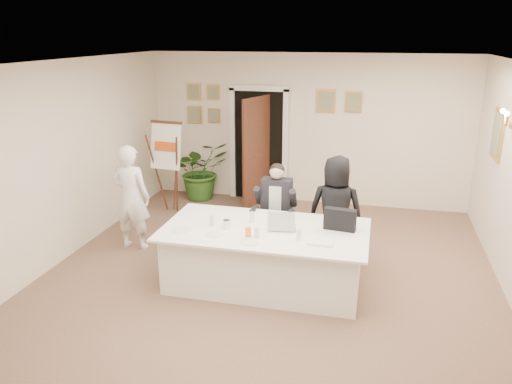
{
  "coord_description": "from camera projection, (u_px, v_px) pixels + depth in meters",
  "views": [
    {
      "loc": [
        1.27,
        -5.7,
        3.16
      ],
      "look_at": [
        -0.26,
        0.6,
        1.06
      ],
      "focal_mm": 35.0,
      "sensor_mm": 36.0,
      "label": 1
    }
  ],
  "objects": [
    {
      "name": "wall_sconce",
      "position": [
        508.0,
        119.0,
        6.34
      ],
      "size": [
        0.2,
        0.3,
        0.24
      ],
      "primitive_type": null,
      "color": "#AF7D38",
      "rests_on": "wall_right"
    },
    {
      "name": "plate_left",
      "position": [
        182.0,
        230.0,
        6.26
      ],
      "size": [
        0.31,
        0.31,
        0.01
      ],
      "primitive_type": "cylinder",
      "rotation": [
        0.0,
        0.0,
        -0.34
      ],
      "color": "white",
      "rests_on": "conference_table"
    },
    {
      "name": "wall_front",
      "position": [
        131.0,
        353.0,
        2.86
      ],
      "size": [
        6.0,
        0.1,
        2.8
      ],
      "primitive_type": "cube",
      "color": "white",
      "rests_on": "floor"
    },
    {
      "name": "plate_near",
      "position": [
        250.0,
        242.0,
        5.91
      ],
      "size": [
        0.25,
        0.25,
        0.01
      ],
      "primitive_type": "cylinder",
      "rotation": [
        0.0,
        0.0,
        -0.11
      ],
      "color": "white",
      "rests_on": "conference_table"
    },
    {
      "name": "pictures_back_wall",
      "position": [
        264.0,
        105.0,
        9.35
      ],
      "size": [
        3.4,
        0.06,
        0.8
      ],
      "primitive_type": null,
      "color": "#C28F42",
      "rests_on": "wall_back"
    },
    {
      "name": "steel_jug",
      "position": [
        227.0,
        224.0,
        6.32
      ],
      "size": [
        0.11,
        0.11,
        0.11
      ],
      "primitive_type": "cylinder",
      "rotation": [
        0.0,
        0.0,
        -0.2
      ],
      "color": "silver",
      "rests_on": "conference_table"
    },
    {
      "name": "glass_d",
      "position": [
        252.0,
        217.0,
        6.51
      ],
      "size": [
        0.06,
        0.06,
        0.14
      ],
      "primitive_type": "cylinder",
      "rotation": [
        0.0,
        0.0,
        -0.01
      ],
      "color": "silver",
      "rests_on": "conference_table"
    },
    {
      "name": "seated_man",
      "position": [
        276.0,
        209.0,
        7.27
      ],
      "size": [
        0.72,
        0.75,
        1.38
      ],
      "primitive_type": null,
      "rotation": [
        0.0,
        0.0,
        -0.23
      ],
      "color": "black",
      "rests_on": "floor"
    },
    {
      "name": "glass_c",
      "position": [
        299.0,
        234.0,
        5.97
      ],
      "size": [
        0.07,
        0.07,
        0.14
      ],
      "primitive_type": "cylinder",
      "rotation": [
        0.0,
        0.0,
        0.16
      ],
      "color": "silver",
      "rests_on": "conference_table"
    },
    {
      "name": "glass_a",
      "position": [
        212.0,
        221.0,
        6.39
      ],
      "size": [
        0.07,
        0.07,
        0.14
      ],
      "primitive_type": "cylinder",
      "rotation": [
        0.0,
        0.0,
        -0.27
      ],
      "color": "silver",
      "rests_on": "conference_table"
    },
    {
      "name": "plate_mid",
      "position": [
        215.0,
        234.0,
        6.14
      ],
      "size": [
        0.22,
        0.22,
        0.01
      ],
      "primitive_type": "cylinder",
      "rotation": [
        0.0,
        0.0,
        0.02
      ],
      "color": "white",
      "rests_on": "conference_table"
    },
    {
      "name": "oj_glass",
      "position": [
        248.0,
        233.0,
        6.03
      ],
      "size": [
        0.08,
        0.08,
        0.13
      ],
      "primitive_type": "cylinder",
      "rotation": [
        0.0,
        0.0,
        -0.1
      ],
      "color": "orange",
      "rests_on": "conference_table"
    },
    {
      "name": "floor",
      "position": [
        265.0,
        284.0,
        6.53
      ],
      "size": [
        7.0,
        7.0,
        0.0
      ],
      "primitive_type": "plane",
      "color": "brown",
      "rests_on": "ground"
    },
    {
      "name": "paper_stack",
      "position": [
        320.0,
        242.0,
        5.88
      ],
      "size": [
        0.31,
        0.22,
        0.03
      ],
      "primitive_type": "cube",
      "rotation": [
        0.0,
        0.0,
        -0.02
      ],
      "color": "white",
      "rests_on": "conference_table"
    },
    {
      "name": "standing_man",
      "position": [
        131.0,
        198.0,
        7.42
      ],
      "size": [
        0.58,
        0.38,
        1.6
      ],
      "primitive_type": "imported",
      "rotation": [
        0.0,
        0.0,
        3.14
      ],
      "color": "white",
      "rests_on": "floor"
    },
    {
      "name": "pictures_right_wall",
      "position": [
        510.0,
        146.0,
        6.43
      ],
      "size": [
        0.06,
        2.2,
        0.8
      ],
      "primitive_type": null,
      "color": "#C28F42",
      "rests_on": "wall_right"
    },
    {
      "name": "laptop",
      "position": [
        283.0,
        218.0,
        6.29
      ],
      "size": [
        0.39,
        0.4,
        0.28
      ],
      "primitive_type": null,
      "rotation": [
        0.0,
        0.0,
        0.15
      ],
      "color": "#B7BABC",
      "rests_on": "conference_table"
    },
    {
      "name": "flip_chart",
      "position": [
        170.0,
        171.0,
        8.95
      ],
      "size": [
        0.59,
        0.39,
        1.64
      ],
      "color": "black",
      "rests_on": "floor"
    },
    {
      "name": "conference_table",
      "position": [
        265.0,
        256.0,
        6.44
      ],
      "size": [
        2.6,
        1.39,
        0.78
      ],
      "color": "white",
      "rests_on": "floor"
    },
    {
      "name": "ceiling",
      "position": [
        266.0,
        64.0,
        5.67
      ],
      "size": [
        6.0,
        7.0,
        0.02
      ],
      "primitive_type": "cube",
      "color": "white",
      "rests_on": "wall_back"
    },
    {
      "name": "wall_back",
      "position": [
        306.0,
        130.0,
        9.34
      ],
      "size": [
        6.0,
        0.1,
        2.8
      ],
      "primitive_type": "cube",
      "color": "white",
      "rests_on": "floor"
    },
    {
      "name": "wall_left",
      "position": [
        50.0,
        167.0,
        6.78
      ],
      "size": [
        0.1,
        7.0,
        2.8
      ],
      "primitive_type": "cube",
      "color": "white",
      "rests_on": "floor"
    },
    {
      "name": "potted_palm",
      "position": [
        201.0,
        170.0,
        9.76
      ],
      "size": [
        1.37,
        1.35,
        1.15
      ],
      "primitive_type": "imported",
      "rotation": [
        0.0,
        0.0,
        0.71
      ],
      "color": "#2A561C",
      "rests_on": "floor"
    },
    {
      "name": "glass_b",
      "position": [
        257.0,
        233.0,
        6.01
      ],
      "size": [
        0.07,
        0.07,
        0.14
      ],
      "primitive_type": "cylinder",
      "rotation": [
        0.0,
        0.0,
        0.24
      ],
      "color": "silver",
      "rests_on": "conference_table"
    },
    {
      "name": "laptop_bag",
      "position": [
        340.0,
        219.0,
        6.24
      ],
      "size": [
        0.41,
        0.16,
        0.28
      ],
      "primitive_type": "cube",
      "rotation": [
        0.0,
        0.0,
        -0.13
      ],
      "color": "black",
      "rests_on": "conference_table"
    },
    {
      "name": "doorway",
      "position": [
        258.0,
        148.0,
        9.48
      ],
      "size": [
        1.14,
        0.86,
        2.2
      ],
      "color": "black",
      "rests_on": "floor"
    },
    {
      "name": "standing_woman",
      "position": [
        335.0,
        211.0,
        6.94
      ],
      "size": [
        0.78,
        0.52,
        1.56
      ],
      "primitive_type": "imported",
      "rotation": [
        0.0,
        0.0,
        3.11
      ],
      "color": "black",
      "rests_on": "floor"
    }
  ]
}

